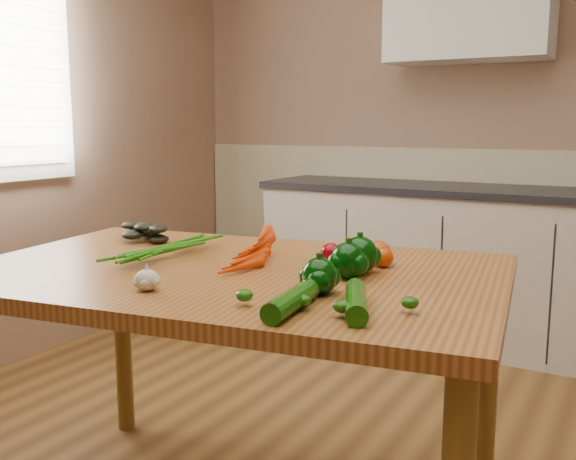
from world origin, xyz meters
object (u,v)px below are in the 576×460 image
(garlic_bulb, at_px, (147,280))
(tomato_a, at_px, (331,253))
(pepper_a, at_px, (348,261))
(leafy_greens, at_px, (147,225))
(pepper_b, at_px, (360,255))
(pepper_c, at_px, (319,276))
(tomato_b, at_px, (379,252))
(tomato_c, at_px, (383,257))
(zucchini_b, at_px, (292,301))
(table, at_px, (231,298))
(carrot_bunch, at_px, (226,249))
(zucchini_a, at_px, (356,301))

(garlic_bulb, relative_size, tomato_a, 0.99)
(pepper_a, bearing_deg, leafy_greens, 169.19)
(pepper_b, distance_m, pepper_c, 0.26)
(pepper_c, height_order, tomato_b, pepper_c)
(tomato_c, height_order, zucchini_b, tomato_c)
(leafy_greens, bearing_deg, tomato_c, 0.75)
(table, distance_m, tomato_c, 0.46)
(carrot_bunch, bearing_deg, zucchini_b, -48.05)
(garlic_bulb, height_order, pepper_a, pepper_a)
(pepper_a, distance_m, tomato_c, 0.18)
(tomato_b, bearing_deg, carrot_bunch, -153.00)
(pepper_a, distance_m, zucchini_a, 0.32)
(tomato_c, bearing_deg, zucchini_a, -75.70)
(zucchini_b, bearing_deg, pepper_a, 93.58)
(leafy_greens, distance_m, tomato_a, 0.74)
(carrot_bunch, distance_m, leafy_greens, 0.48)
(pepper_b, bearing_deg, zucchini_b, -87.50)
(carrot_bunch, xyz_separation_m, leafy_greens, (-0.46, 0.16, 0.02))
(pepper_b, xyz_separation_m, tomato_c, (0.03, 0.11, -0.02))
(zucchini_a, bearing_deg, leafy_greens, 156.18)
(pepper_c, height_order, zucchini_a, pepper_c)
(garlic_bulb, relative_size, tomato_b, 0.86)
(pepper_b, height_order, tomato_b, pepper_b)
(zucchini_a, bearing_deg, garlic_bulb, -170.61)
(leafy_greens, relative_size, zucchini_a, 0.93)
(table, distance_m, leafy_greens, 0.58)
(pepper_b, bearing_deg, pepper_a, -92.86)
(leafy_greens, bearing_deg, garlic_bulb, -48.11)
(carrot_bunch, distance_m, tomato_a, 0.32)
(carrot_bunch, bearing_deg, leafy_greens, 152.49)
(zucchini_a, bearing_deg, pepper_b, 112.23)
(carrot_bunch, bearing_deg, tomato_a, 19.69)
(pepper_a, xyz_separation_m, pepper_b, (0.00, 0.07, 0.00))
(tomato_b, relative_size, zucchini_b, 0.31)
(zucchini_a, bearing_deg, zucchini_b, -151.36)
(tomato_b, bearing_deg, zucchini_b, -87.96)
(pepper_c, relative_size, zucchini_b, 0.38)
(garlic_bulb, relative_size, zucchini_b, 0.27)
(leafy_greens, distance_m, tomato_c, 0.90)
(garlic_bulb, distance_m, zucchini_b, 0.41)
(pepper_b, bearing_deg, tomato_b, 90.73)
(tomato_a, bearing_deg, tomato_b, 24.55)
(table, bearing_deg, tomato_a, 34.73)
(table, relative_size, tomato_b, 22.76)
(tomato_c, relative_size, zucchini_a, 0.27)
(pepper_c, bearing_deg, leafy_greens, 158.13)
(leafy_greens, distance_m, tomato_b, 0.87)
(leafy_greens, xyz_separation_m, pepper_a, (0.87, -0.17, -0.01))
(garlic_bulb, height_order, tomato_b, tomato_b)
(zucchini_a, xyz_separation_m, zucchini_b, (-0.13, -0.07, 0.00))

